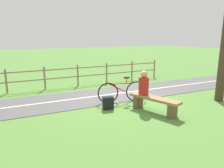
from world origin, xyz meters
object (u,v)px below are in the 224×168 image
at_px(bench, 154,102).
at_px(bicycle, 122,92).
at_px(backpack, 108,103).
at_px(person_seated, 144,84).

bearing_deg(bench, bicycle, -1.44).
bearing_deg(backpack, bench, -131.92).
xyz_separation_m(bicycle, backpack, (-0.37, 0.82, -0.19)).
bearing_deg(bench, backpack, 34.38).
relative_size(person_seated, bicycle, 0.46).
xyz_separation_m(bench, backpack, (1.00, 1.11, -0.13)).
bearing_deg(person_seated, backpack, 46.46).
height_order(bench, bicycle, bicycle).
height_order(person_seated, bicycle, person_seated).
distance_m(person_seated, backpack, 1.33).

